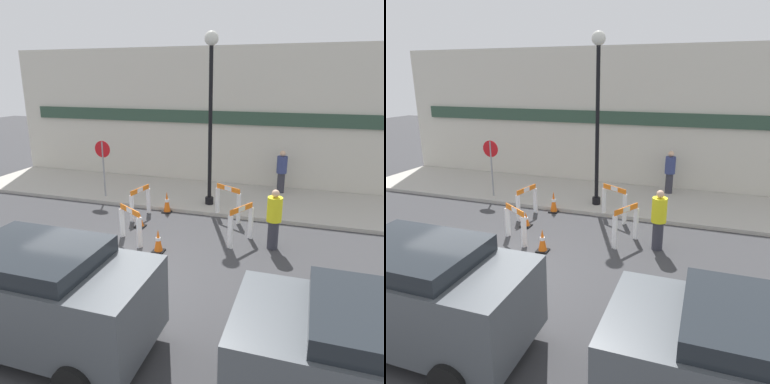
% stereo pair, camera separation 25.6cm
% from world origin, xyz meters
% --- Properties ---
extents(ground_plane, '(60.00, 60.00, 0.00)m').
position_xyz_m(ground_plane, '(0.00, 0.00, 0.00)').
color(ground_plane, '#38383A').
extents(sidewalk_slab, '(18.00, 3.69, 0.12)m').
position_xyz_m(sidewalk_slab, '(0.00, 6.34, 0.06)').
color(sidewalk_slab, '#ADA89E').
rests_on(sidewalk_slab, ground_plane).
extents(storefront_facade, '(18.00, 0.22, 5.50)m').
position_xyz_m(storefront_facade, '(0.00, 8.26, 2.75)').
color(storefront_facade, beige).
rests_on(storefront_facade, ground_plane).
extents(streetlamp_post, '(0.44, 0.44, 5.57)m').
position_xyz_m(streetlamp_post, '(0.81, 5.35, 3.68)').
color(streetlamp_post, black).
rests_on(streetlamp_post, sidewalk_slab).
extents(stop_sign, '(0.60, 0.06, 2.05)m').
position_xyz_m(stop_sign, '(-3.07, 5.03, 1.50)').
color(stop_sign, gray).
rests_on(stop_sign, sidewalk_slab).
extents(barricade_0, '(0.55, 0.91, 1.06)m').
position_xyz_m(barricade_0, '(2.40, 2.74, 0.58)').
color(barricade_0, white).
rests_on(barricade_0, ground_plane).
extents(barricade_1, '(0.89, 0.59, 1.11)m').
position_xyz_m(barricade_1, '(1.68, 4.35, 0.61)').
color(barricade_1, white).
rests_on(barricade_1, ground_plane).
extents(barricade_2, '(0.31, 0.96, 1.00)m').
position_xyz_m(barricade_2, '(-1.03, 3.72, 0.55)').
color(barricade_2, white).
rests_on(barricade_2, ground_plane).
extents(barricade_3, '(0.88, 0.63, 0.99)m').
position_xyz_m(barricade_3, '(-0.47, 1.90, 0.55)').
color(barricade_3, white).
rests_on(barricade_3, ground_plane).
extents(traffic_cone_0, '(0.30, 0.30, 0.62)m').
position_xyz_m(traffic_cone_0, '(0.49, 1.56, 0.30)').
color(traffic_cone_0, black).
rests_on(traffic_cone_0, ground_plane).
extents(traffic_cone_1, '(0.30, 0.30, 0.72)m').
position_xyz_m(traffic_cone_1, '(-0.39, 4.40, 0.35)').
color(traffic_cone_1, black).
rests_on(traffic_cone_1, ground_plane).
extents(traffic_cone_2, '(0.30, 0.30, 0.45)m').
position_xyz_m(traffic_cone_2, '(-0.69, 2.96, 0.21)').
color(traffic_cone_2, black).
rests_on(traffic_cone_2, ground_plane).
extents(person_worker, '(0.46, 0.46, 1.61)m').
position_xyz_m(person_worker, '(3.26, 2.68, 0.85)').
color(person_worker, '#33333D').
rests_on(person_worker, ground_plane).
extents(person_pedestrian, '(0.50, 0.50, 1.61)m').
position_xyz_m(person_pedestrian, '(3.04, 7.50, 0.98)').
color(person_pedestrian, '#33333D').
rests_on(person_pedestrian, sidewalk_slab).
extents(parked_car_1, '(3.83, 1.92, 1.81)m').
position_xyz_m(parked_car_1, '(0.02, -2.27, 1.01)').
color(parked_car_1, '#4C5156').
rests_on(parked_car_1, ground_plane).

